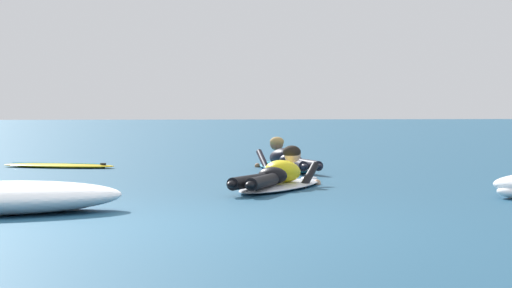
{
  "coord_description": "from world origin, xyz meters",
  "views": [
    {
      "loc": [
        -0.04,
        -8.41,
        0.96
      ],
      "look_at": [
        1.86,
        5.84,
        0.44
      ],
      "focal_mm": 73.43,
      "sensor_mm": 36.0,
      "label": 1
    }
  ],
  "objects": [
    {
      "name": "ground_plane",
      "position": [
        0.0,
        10.0,
        0.0
      ],
      "size": [
        120.0,
        120.0,
        0.0
      ],
      "primitive_type": "plane",
      "color": "navy"
    },
    {
      "name": "surfer_near",
      "position": [
        1.82,
        3.56,
        0.13
      ],
      "size": [
        1.61,
        2.5,
        0.54
      ],
      "color": "silver",
      "rests_on": "ground"
    },
    {
      "name": "drifting_surfboard",
      "position": [
        -0.93,
        8.23,
        0.03
      ],
      "size": [
        1.93,
        1.2,
        0.16
      ],
      "color": "yellow",
      "rests_on": "ground"
    },
    {
      "name": "surfer_far",
      "position": [
        2.48,
        7.04,
        0.14
      ],
      "size": [
        0.77,
        2.72,
        0.54
      ],
      "color": "#2DB2D1",
      "rests_on": "ground"
    }
  ]
}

